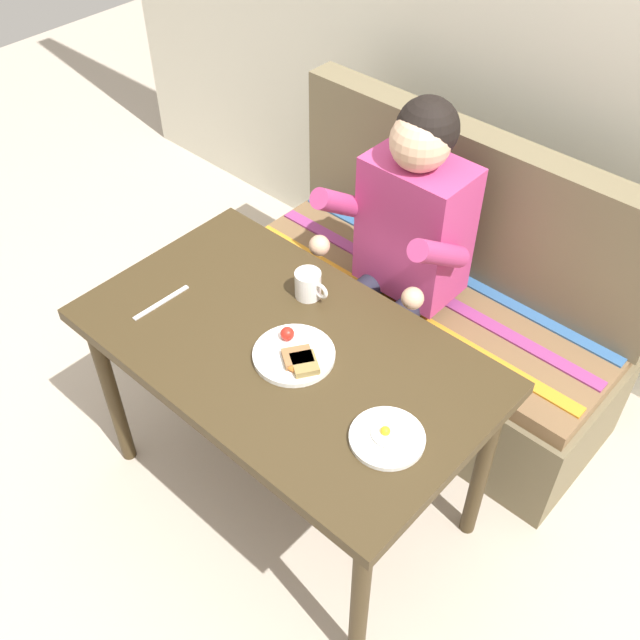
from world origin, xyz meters
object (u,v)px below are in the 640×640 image
Objects in this scene: couch at (430,310)px; coffee_mug at (309,284)px; plate_breakfast at (295,355)px; plate_eggs at (387,437)px; knife at (161,302)px; person at (401,240)px; table at (285,364)px.

coffee_mug is (-0.09, -0.57, 0.45)m from couch.
couch reaches higher than coffee_mug.
plate_breakfast is (0.06, -0.78, 0.41)m from couch.
plate_eggs is at bearing -7.22° from plate_breakfast.
plate_breakfast is 0.27m from coffee_mug.
plate_eggs is 0.82m from knife.
plate_breakfast is 0.47m from knife.
knife is at bearing -113.92° from couch.
person is (-0.04, -0.17, 0.41)m from couch.
table is 0.99× the size of person.
coffee_mug reaches higher than table.
coffee_mug is at bearing 48.03° from knife.
knife reaches higher than table.
knife is at bearing -116.40° from person.
plate_breakfast reaches higher than table.
table is at bearing -90.00° from couch.
person is 0.62m from plate_breakfast.
coffee_mug is (-0.05, -0.39, 0.04)m from person.
coffee_mug reaches higher than plate_breakfast.
plate_eggs is (0.42, -0.83, 0.41)m from couch.
couch reaches higher than knife.
table is 0.25m from coffee_mug.
table is 0.42m from knife.
table is 0.44m from plate_eggs.
couch is at bearing 116.93° from plate_eggs.
plate_eggs reaches higher than knife.
knife is at bearing -133.37° from coffee_mug.
plate_eggs reaches higher than table.
coffee_mug reaches higher than knife.
plate_breakfast is at bearing 172.78° from plate_eggs.
person reaches higher than table.
coffee_mug is at bearing 114.38° from table.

